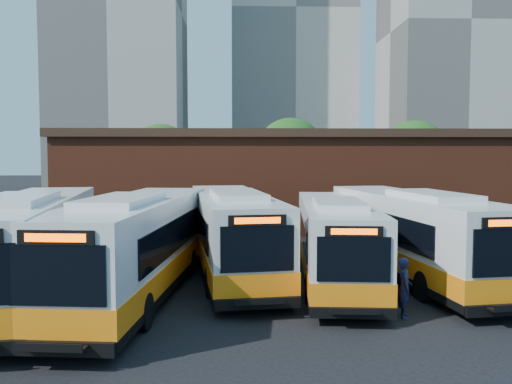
{
  "coord_description": "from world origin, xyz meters",
  "views": [
    {
      "loc": [
        -3.0,
        -17.69,
        4.9
      ],
      "look_at": [
        -2.15,
        7.58,
        3.13
      ],
      "focal_mm": 38.0,
      "sensor_mm": 36.0,
      "label": 1
    }
  ],
  "objects_px": {
    "bus_mideast": "(335,243)",
    "bus_west": "(136,250)",
    "bus_farwest": "(30,250)",
    "bus_midwest": "(232,235)",
    "bus_east": "(412,238)",
    "transit_worker": "(404,288)"
  },
  "relations": [
    {
      "from": "bus_midwest",
      "to": "bus_mideast",
      "type": "xyz_separation_m",
      "value": [
        3.96,
        -1.35,
        -0.11
      ]
    },
    {
      "from": "bus_west",
      "to": "bus_east",
      "type": "distance_m",
      "value": 10.72
    },
    {
      "from": "bus_midwest",
      "to": "bus_mideast",
      "type": "bearing_deg",
      "value": -26.31
    },
    {
      "from": "bus_farwest",
      "to": "bus_west",
      "type": "xyz_separation_m",
      "value": [
        3.59,
        0.0,
        -0.02
      ]
    },
    {
      "from": "bus_farwest",
      "to": "bus_east",
      "type": "xyz_separation_m",
      "value": [
        14.0,
        2.58,
        -0.05
      ]
    },
    {
      "from": "bus_west",
      "to": "bus_midwest",
      "type": "distance_m",
      "value": 4.74
    },
    {
      "from": "bus_farwest",
      "to": "bus_east",
      "type": "height_order",
      "value": "bus_farwest"
    },
    {
      "from": "bus_midwest",
      "to": "bus_mideast",
      "type": "distance_m",
      "value": 4.18
    },
    {
      "from": "bus_farwest",
      "to": "bus_west",
      "type": "height_order",
      "value": "bus_farwest"
    },
    {
      "from": "bus_farwest",
      "to": "bus_mideast",
      "type": "distance_m",
      "value": 11.01
    },
    {
      "from": "bus_midwest",
      "to": "transit_worker",
      "type": "relative_size",
      "value": 7.17
    },
    {
      "from": "transit_worker",
      "to": "bus_mideast",
      "type": "bearing_deg",
      "value": 22.52
    },
    {
      "from": "bus_west",
      "to": "bus_midwest",
      "type": "height_order",
      "value": "bus_west"
    },
    {
      "from": "bus_farwest",
      "to": "bus_midwest",
      "type": "relative_size",
      "value": 1.04
    },
    {
      "from": "bus_midwest",
      "to": "transit_worker",
      "type": "height_order",
      "value": "bus_midwest"
    },
    {
      "from": "bus_west",
      "to": "bus_east",
      "type": "xyz_separation_m",
      "value": [
        10.41,
        2.58,
        -0.03
      ]
    },
    {
      "from": "bus_farwest",
      "to": "transit_worker",
      "type": "relative_size",
      "value": 7.43
    },
    {
      "from": "bus_mideast",
      "to": "bus_east",
      "type": "bearing_deg",
      "value": 13.57
    },
    {
      "from": "bus_mideast",
      "to": "bus_west",
      "type": "bearing_deg",
      "value": -158.92
    },
    {
      "from": "bus_west",
      "to": "bus_mideast",
      "type": "relative_size",
      "value": 1.1
    },
    {
      "from": "bus_farwest",
      "to": "bus_mideast",
      "type": "height_order",
      "value": "bus_farwest"
    },
    {
      "from": "bus_west",
      "to": "bus_mideast",
      "type": "height_order",
      "value": "bus_west"
    }
  ]
}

